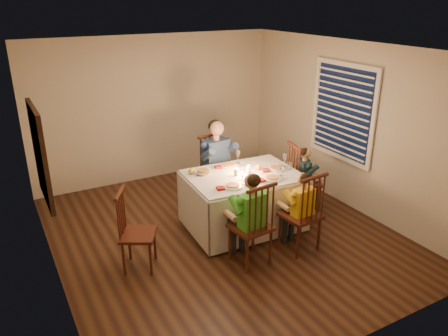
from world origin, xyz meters
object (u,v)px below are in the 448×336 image
child_yellow (298,248)px  serving_bowl (203,173)px  chair_near_right (298,248)px  child_green (250,261)px  adult (217,203)px  chair_end (302,211)px  dining_table (243,190)px  chair_adult (217,203)px  child_teal (302,211)px  chair_near_left (250,261)px  chair_extra (141,266)px

child_yellow → serving_bowl: serving_bowl is taller
chair_near_right → child_green: child_green is taller
child_yellow → adult: bearing=-84.7°
chair_end → child_green: child_green is taller
dining_table → chair_adult: bearing=90.4°
chair_near_right → child_teal: size_ratio=1.07×
chair_near_left → child_green: 0.00m
dining_table → child_green: size_ratio=1.35×
child_green → dining_table: bearing=-121.1°
chair_near_left → chair_extra: size_ratio=1.08×
chair_extra → serving_bowl: 1.55m
adult → child_teal: adult is taller
chair_end → child_teal: 0.00m
chair_end → chair_adult: bearing=60.6°
chair_near_right → serving_bowl: 1.68m
chair_extra → child_teal: (2.76, 0.22, 0.00)m
chair_end → child_green: bearing=130.1°
chair_adult → serving_bowl: serving_bowl is taller
chair_adult → serving_bowl: bearing=-138.0°
chair_extra → child_yellow: size_ratio=0.94×
chair_near_right → chair_near_left: bearing=-8.9°
child_yellow → chair_extra: bearing=-21.7°
child_teal → chair_near_right: bearing=150.9°
chair_adult → adult: adult is taller
chair_near_right → adult: adult is taller
dining_table → child_yellow: 1.13m
chair_adult → child_teal: 1.40m
dining_table → chair_extra: size_ratio=1.58×
chair_adult → child_teal: size_ratio=1.07×
child_green → child_yellow: size_ratio=1.10×
child_teal → serving_bowl: (-1.59, 0.33, 0.86)m
chair_near_left → serving_bowl: bearing=-90.5°
chair_extra → chair_adult: bearing=-27.2°
chair_near_left → chair_near_right: (0.74, -0.06, 0.00)m
chair_near_right → child_green: 0.74m
chair_near_left → chair_near_right: same height
dining_table → chair_near_right: size_ratio=1.46×
chair_adult → chair_near_right: (0.30, -1.77, 0.00)m
chair_near_left → child_yellow: 0.74m
child_green → adult: bearing=-110.1°
dining_table → chair_near_right: 1.13m
chair_near_right → adult: 1.80m
child_green → child_yellow: 0.74m
chair_adult → adult: (-0.00, 0.00, 0.00)m
chair_near_right → chair_adult: bearing=-84.7°
chair_end → child_green: 1.68m
child_teal → serving_bowl: serving_bowl is taller
child_green → chair_near_right: bearing=169.8°
dining_table → chair_near_right: bearing=-65.5°
chair_adult → child_green: child_green is taller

